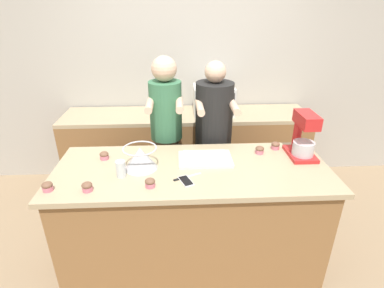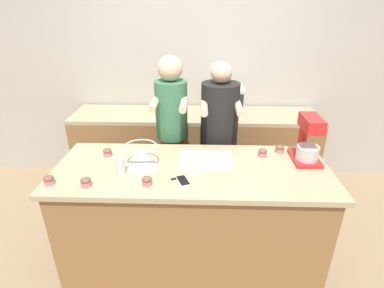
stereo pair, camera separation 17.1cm
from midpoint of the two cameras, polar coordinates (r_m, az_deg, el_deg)
ground_plane at (r=2.88m, az=-1.78°, el=-21.13°), size 16.00×16.00×0.00m
back_wall at (r=3.67m, az=-2.66°, el=13.68°), size 10.00×0.06×2.70m
island_counter at (r=2.56m, az=-1.92°, el=-13.76°), size 2.10×0.82×0.95m
back_counter at (r=3.62m, az=-2.34°, el=-1.24°), size 2.80×0.60×0.94m
person_left at (r=2.89m, az=-6.52°, el=1.02°), size 0.32×0.49×1.68m
person_right at (r=2.92m, az=2.38°, el=0.31°), size 0.36×0.51×1.63m
stand_mixer at (r=2.52m, az=18.60°, el=1.12°), size 0.20×0.30×0.37m
mixing_bowl at (r=2.29m, az=-11.92°, el=-2.54°), size 0.26×0.26×0.17m
baking_tray at (r=2.38m, az=0.47°, el=-2.82°), size 0.42×0.27×0.04m
microwave_oven at (r=3.40m, az=2.68°, el=8.35°), size 0.45×0.35×0.31m
cell_phone at (r=2.12m, az=-3.52°, el=-7.13°), size 0.12×0.16×0.01m
drinking_glass at (r=2.23m, az=-15.57°, el=-4.64°), size 0.07×0.07×0.12m
knife at (r=2.17m, az=-3.50°, el=-6.39°), size 0.21×0.11×0.01m
cupcake_0 at (r=2.64m, az=13.83°, el=-0.32°), size 0.07×0.07×0.07m
cupcake_1 at (r=2.52m, az=-18.27°, el=-2.12°), size 0.07×0.07×0.07m
cupcake_2 at (r=2.08m, az=-10.36°, el=-7.31°), size 0.07×0.07×0.07m
cupcake_3 at (r=2.26m, az=-27.84°, el=-7.21°), size 0.07×0.07×0.07m
cupcake_4 at (r=2.53m, az=10.89°, el=-1.14°), size 0.07×0.07×0.07m
cupcake_5 at (r=2.15m, az=-21.55°, el=-7.63°), size 0.07×0.07×0.07m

